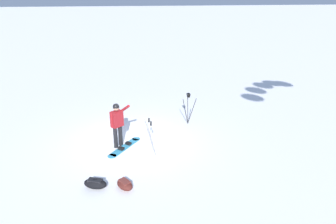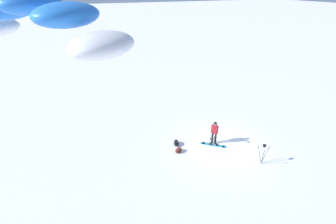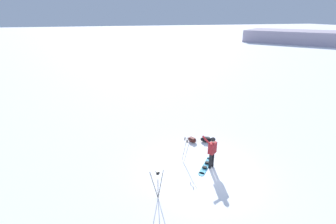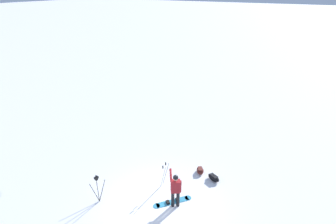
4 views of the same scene
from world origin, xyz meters
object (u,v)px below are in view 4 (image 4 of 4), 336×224
ski_poles (164,172)px  camera_tripod (97,184)px  snowboard (173,202)px  gear_bag_small (214,178)px  snowboarder (176,188)px  gear_bag_large (200,170)px

ski_poles → camera_tripod: bearing=48.9°
snowboard → gear_bag_small: gear_bag_small is taller
snowboarder → gear_bag_small: bearing=-108.5°
gear_bag_large → gear_bag_small: (-0.80, 0.21, 0.01)m
snowboard → camera_tripod: 3.33m
snowboard → gear_bag_large: bearing=-94.7°
gear_bag_large → snowboard: bearing=85.3°
snowboard → snowboarder: bearing=148.3°
snowboarder → ski_poles: (1.03, -0.82, -0.15)m
snowboarder → camera_tripod: size_ratio=1.23×
snowboard → gear_bag_small: 2.49m
gear_bag_large → snowboarder: bearing=90.0°
gear_bag_large → camera_tripod: bearing=53.4°
ski_poles → snowboarder: bearing=141.4°
camera_tripod → gear_bag_small: (-3.80, -3.83, -0.80)m
snowboard → gear_bag_large: 2.49m
camera_tripod → gear_bag_small: 5.46m
gear_bag_large → ski_poles: (1.03, 1.78, 0.69)m
camera_tripod → gear_bag_small: bearing=-134.8°
snowboarder → ski_poles: 1.32m
gear_bag_small → ski_poles: bearing=40.7°
ski_poles → gear_bag_large: bearing=-120.0°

